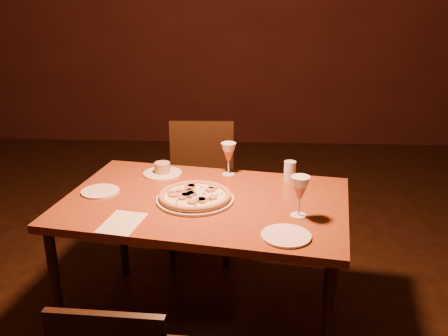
{
  "coord_description": "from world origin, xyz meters",
  "views": [
    {
      "loc": [
        -0.04,
        -1.97,
        1.7
      ],
      "look_at": [
        -0.15,
        0.28,
        0.87
      ],
      "focal_mm": 40.0,
      "sensor_mm": 36.0,
      "label": 1
    }
  ],
  "objects": [
    {
      "name": "menu_card",
      "position": [
        -0.58,
        -0.04,
        0.73
      ],
      "size": [
        0.19,
        0.25,
        0.0
      ],
      "primitive_type": "cube",
      "rotation": [
        0.0,
        0.0,
        -0.19
      ],
      "color": "beige",
      "rests_on": "dining_table"
    },
    {
      "name": "wine_glass_right",
      "position": [
        0.19,
        0.07,
        0.82
      ],
      "size": [
        0.09,
        0.09,
        0.19
      ],
      "primitive_type": null,
      "color": "#BA6D4D",
      "rests_on": "dining_table"
    },
    {
      "name": "side_plate_near",
      "position": [
        0.12,
        -0.14,
        0.73
      ],
      "size": [
        0.21,
        0.21,
        0.01
      ],
      "primitive_type": "cylinder",
      "color": "silver",
      "rests_on": "dining_table"
    },
    {
      "name": "dining_table",
      "position": [
        -0.24,
        0.23,
        0.66
      ],
      "size": [
        1.48,
        1.09,
        0.73
      ],
      "rotation": [
        0.0,
        0.0,
        -0.17
      ],
      "color": "brown",
      "rests_on": "floor"
    },
    {
      "name": "back_wall",
      "position": [
        0.0,
        3.5,
        1.5
      ],
      "size": [
        6.0,
        0.04,
        3.0
      ],
      "primitive_type": "cube",
      "color": "#341510",
      "rests_on": "floor"
    },
    {
      "name": "water_tumbler",
      "position": [
        0.18,
        0.5,
        0.78
      ],
      "size": [
        0.06,
        0.06,
        0.1
      ],
      "primitive_type": "cylinder",
      "color": "silver",
      "rests_on": "dining_table"
    },
    {
      "name": "pizza_plate",
      "position": [
        -0.29,
        0.21,
        0.75
      ],
      "size": [
        0.37,
        0.37,
        0.04
      ],
      "color": "silver",
      "rests_on": "dining_table"
    },
    {
      "name": "wine_glass_far",
      "position": [
        -0.14,
        0.57,
        0.82
      ],
      "size": [
        0.08,
        0.08,
        0.18
      ],
      "primitive_type": null,
      "color": "#BA6D4D",
      "rests_on": "dining_table"
    },
    {
      "name": "chair_far",
      "position": [
        -0.34,
        1.02,
        0.49
      ],
      "size": [
        0.43,
        0.43,
        0.87
      ],
      "rotation": [
        0.0,
        0.0,
        0.03
      ],
      "color": "black",
      "rests_on": "floor"
    },
    {
      "name": "side_plate_left",
      "position": [
        -0.77,
        0.29,
        0.73
      ],
      "size": [
        0.19,
        0.19,
        0.01
      ],
      "primitive_type": "cylinder",
      "color": "silver",
      "rests_on": "dining_table"
    },
    {
      "name": "ramekin_saucer",
      "position": [
        -0.5,
        0.55,
        0.75
      ],
      "size": [
        0.21,
        0.21,
        0.07
      ],
      "color": "silver",
      "rests_on": "dining_table"
    }
  ]
}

